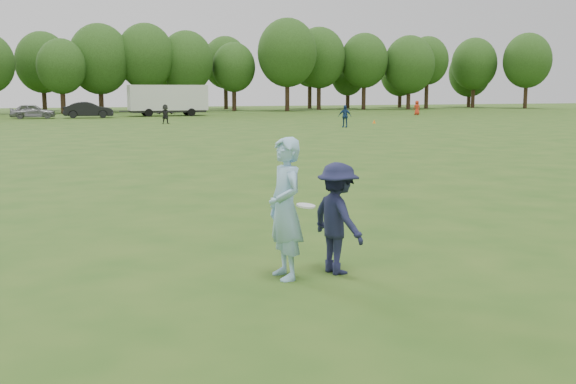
% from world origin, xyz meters
% --- Properties ---
extents(ground, '(200.00, 200.00, 0.00)m').
position_xyz_m(ground, '(0.00, 0.00, 0.00)').
color(ground, '#274E16').
rests_on(ground, ground).
extents(thrower, '(0.53, 0.77, 2.05)m').
position_xyz_m(thrower, '(-1.23, -0.14, 1.02)').
color(thrower, '#92C3E2').
rests_on(thrower, ground).
extents(defender, '(0.81, 1.17, 1.66)m').
position_xyz_m(defender, '(-0.41, -0.15, 0.83)').
color(defender, '#1B1E3D').
rests_on(defender, ground).
extents(player_far_b, '(0.99, 0.90, 1.61)m').
position_xyz_m(player_far_b, '(16.46, 35.51, 0.81)').
color(player_far_b, navy).
rests_on(player_far_b, ground).
extents(player_far_c, '(0.81, 0.57, 1.56)m').
position_xyz_m(player_far_c, '(34.13, 54.83, 0.78)').
color(player_far_c, red).
rests_on(player_far_c, ground).
extents(player_far_d, '(1.44, 0.47, 1.55)m').
position_xyz_m(player_far_d, '(5.19, 45.34, 0.78)').
color(player_far_d, '#282828').
rests_on(player_far_d, ground).
extents(car_e, '(4.18, 1.92, 1.39)m').
position_xyz_m(car_e, '(-4.85, 59.27, 0.70)').
color(car_e, gray).
rests_on(car_e, ground).
extents(car_f, '(4.81, 2.05, 1.54)m').
position_xyz_m(car_f, '(0.20, 59.04, 0.77)').
color(car_f, black).
rests_on(car_f, ground).
extents(field_cone, '(0.28, 0.28, 0.30)m').
position_xyz_m(field_cone, '(21.17, 39.94, 0.15)').
color(field_cone, orange).
rests_on(field_cone, ground).
extents(disc_in_play, '(0.30, 0.30, 0.07)m').
position_xyz_m(disc_in_play, '(-1.02, -0.41, 1.10)').
color(disc_in_play, white).
rests_on(disc_in_play, ground).
extents(cargo_trailer, '(9.00, 2.75, 3.20)m').
position_xyz_m(cargo_trailer, '(8.36, 61.45, 1.78)').
color(cargo_trailer, white).
rests_on(cargo_trailer, ground).
extents(treeline, '(130.35, 18.39, 11.74)m').
position_xyz_m(treeline, '(2.81, 76.90, 6.26)').
color(treeline, '#332114').
rests_on(treeline, ground).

